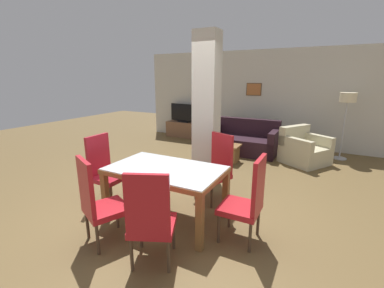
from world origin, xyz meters
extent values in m
plane|color=brown|center=(0.00, 0.00, 0.00)|extent=(18.00, 18.00, 0.00)
cube|color=beige|center=(0.00, 4.89, 1.35)|extent=(7.20, 0.06, 2.70)
cube|color=brown|center=(-0.09, 4.84, 1.60)|extent=(0.44, 0.02, 0.36)
cube|color=#B26633|center=(-0.09, 4.83, 1.60)|extent=(0.40, 0.01, 0.32)
cube|color=beige|center=(-0.04, 1.41, 1.35)|extent=(0.42, 0.34, 2.70)
cube|color=brown|center=(0.00, -0.44, 0.71)|extent=(1.54, 0.06, 0.06)
cube|color=brown|center=(0.00, 0.44, 0.71)|extent=(1.54, 0.06, 0.06)
cube|color=brown|center=(-0.74, 0.00, 0.71)|extent=(0.06, 0.82, 0.06)
cube|color=brown|center=(0.74, 0.00, 0.71)|extent=(0.06, 0.82, 0.06)
cube|color=silver|center=(0.00, 0.00, 0.75)|extent=(1.52, 0.92, 0.01)
cube|color=brown|center=(-0.72, -0.42, 0.34)|extent=(0.08, 0.08, 0.68)
cube|color=brown|center=(0.72, -0.42, 0.34)|extent=(0.08, 0.08, 0.68)
cube|color=brown|center=(-0.72, 0.42, 0.34)|extent=(0.08, 0.08, 0.68)
cube|color=brown|center=(0.72, 0.42, 0.34)|extent=(0.08, 0.08, 0.68)
cube|color=#B21B24|center=(0.35, 0.81, 0.41)|extent=(0.60, 0.60, 0.07)
cube|color=#B21B24|center=(0.43, 1.00, 0.76)|extent=(0.42, 0.22, 0.63)
cylinder|color=#4C3828|center=(0.45, 0.56, 0.19)|extent=(0.04, 0.04, 0.38)
cylinder|color=#4C3828|center=(0.10, 0.71, 0.19)|extent=(0.04, 0.04, 0.38)
cylinder|color=#4C3828|center=(0.60, 0.91, 0.19)|extent=(0.04, 0.04, 0.38)
cylinder|color=#4C3828|center=(0.25, 1.06, 0.19)|extent=(0.04, 0.04, 0.38)
cube|color=#B11A24|center=(0.35, -0.78, 0.41)|extent=(0.61, 0.61, 0.07)
cube|color=#B11A24|center=(0.43, -0.97, 0.76)|extent=(0.42, 0.22, 0.63)
cylinder|color=#4C3828|center=(0.10, -0.69, 0.19)|extent=(0.04, 0.04, 0.38)
cylinder|color=#4C3828|center=(0.44, -0.53, 0.19)|extent=(0.04, 0.04, 0.38)
cylinder|color=#4C3828|center=(0.25, -1.03, 0.19)|extent=(0.04, 0.04, 0.38)
cylinder|color=#4C3828|center=(0.60, -0.88, 0.19)|extent=(0.04, 0.04, 0.38)
cube|color=#B11C2D|center=(-1.05, 0.00, 0.41)|extent=(0.46, 0.46, 0.07)
cube|color=#B11C2D|center=(-1.26, 0.00, 0.76)|extent=(0.05, 0.44, 0.63)
cylinder|color=#4C3828|center=(-0.86, 0.19, 0.19)|extent=(0.04, 0.04, 0.38)
cylinder|color=#4C3828|center=(-0.86, -0.19, 0.19)|extent=(0.04, 0.04, 0.38)
cylinder|color=#4C3828|center=(-1.24, 0.19, 0.19)|extent=(0.04, 0.04, 0.38)
cylinder|color=#4C3828|center=(-1.24, -0.19, 0.19)|extent=(0.04, 0.04, 0.38)
cube|color=#B31E27|center=(-0.35, -0.76, 0.41)|extent=(0.61, 0.61, 0.07)
cube|color=#B31E27|center=(-0.43, -0.94, 0.76)|extent=(0.42, 0.23, 0.63)
cylinder|color=#4C3828|center=(-0.44, -0.51, 0.19)|extent=(0.04, 0.04, 0.38)
cylinder|color=#4C3828|center=(-0.10, -0.66, 0.19)|extent=(0.04, 0.04, 0.38)
cylinder|color=#4C3828|center=(-0.60, -0.85, 0.19)|extent=(0.04, 0.04, 0.38)
cylinder|color=#4C3828|center=(-0.25, -1.01, 0.19)|extent=(0.04, 0.04, 0.38)
cube|color=red|center=(1.05, 0.00, 0.41)|extent=(0.46, 0.46, 0.07)
cube|color=red|center=(1.26, 0.00, 0.76)|extent=(0.05, 0.44, 0.63)
cylinder|color=#4C3828|center=(0.86, -0.19, 0.19)|extent=(0.04, 0.04, 0.38)
cylinder|color=#4C3828|center=(0.86, 0.19, 0.19)|extent=(0.04, 0.04, 0.38)
cylinder|color=#4C3828|center=(1.24, -0.19, 0.19)|extent=(0.04, 0.04, 0.38)
cylinder|color=#4C3828|center=(1.24, 0.19, 0.19)|extent=(0.04, 0.04, 0.38)
cube|color=black|center=(-0.01, 3.69, 0.21)|extent=(1.75, 0.91, 0.42)
cube|color=black|center=(-0.01, 4.05, 0.64)|extent=(1.75, 0.18, 0.44)
cube|color=black|center=(0.78, 3.69, 0.33)|extent=(0.16, 0.91, 0.66)
cube|color=black|center=(-0.81, 3.69, 0.33)|extent=(0.16, 0.91, 0.66)
cube|color=beige|center=(1.52, 3.50, 0.20)|extent=(1.19, 1.19, 0.40)
cube|color=beige|center=(1.24, 3.68, 0.62)|extent=(0.62, 0.83, 0.43)
cube|color=beige|center=(1.72, 3.81, 0.32)|extent=(0.79, 0.58, 0.64)
cube|color=beige|center=(1.33, 3.19, 0.32)|extent=(0.79, 0.58, 0.64)
cube|color=brown|center=(-0.14, 2.79, 0.39)|extent=(0.62, 0.46, 0.04)
cube|color=brown|center=(-0.14, 2.79, 0.19)|extent=(0.54, 0.38, 0.37)
cylinder|color=#B2B7BC|center=(-0.08, 2.78, 0.49)|extent=(0.08, 0.08, 0.16)
cylinder|color=#B2B7BC|center=(-0.08, 2.78, 0.60)|extent=(0.03, 0.03, 0.06)
cylinder|color=#B7B7BC|center=(-0.08, 2.78, 0.64)|extent=(0.04, 0.04, 0.01)
cube|color=brown|center=(-2.29, 4.61, 0.25)|extent=(1.20, 0.40, 0.50)
cube|color=black|center=(-2.29, 4.61, 0.52)|extent=(0.45, 0.26, 0.03)
cube|color=black|center=(-2.29, 4.61, 0.82)|extent=(1.05, 0.21, 0.56)
cylinder|color=#B7B7BC|center=(2.26, 4.27, 0.01)|extent=(0.32, 0.32, 0.02)
cylinder|color=#B7B7BC|center=(2.26, 4.27, 0.70)|extent=(0.04, 0.04, 1.36)
cylinder|color=beige|center=(2.26, 4.27, 1.49)|extent=(0.36, 0.36, 0.22)
camera|label=1|loc=(1.83, -2.74, 1.93)|focal=24.00mm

